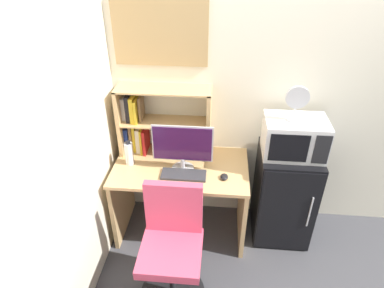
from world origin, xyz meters
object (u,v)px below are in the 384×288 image
wall_corkboard (160,32)px  keyboard (184,175)px  mini_fridge (283,194)px  computer_mouse (224,177)px  monitor (182,146)px  water_bottle (129,153)px  desk_fan (297,101)px  microwave (294,137)px  desk_chair (172,252)px  hutch_bookshelf (151,120)px

wall_corkboard → keyboard: bearing=-63.9°
keyboard → mini_fridge: bearing=13.0°
computer_mouse → monitor: bearing=164.2°
water_bottle → desk_fan: bearing=2.9°
microwave → wall_corkboard: size_ratio=0.65×
water_bottle → wall_corkboard: 1.02m
desk_chair → hutch_bookshelf: bearing=108.6°
desk_fan → computer_mouse: bearing=-158.4°
computer_mouse → microwave: size_ratio=0.17×
computer_mouse → desk_chair: bearing=-124.9°
desk_fan → desk_chair: size_ratio=0.30×
keyboard → computer_mouse: 0.33m
monitor → mini_fridge: monitor is taller
water_bottle → microwave: microwave is taller
computer_mouse → desk_fan: 0.82m
computer_mouse → water_bottle: 0.83m
keyboard → computer_mouse: (0.33, -0.00, 0.01)m
water_bottle → wall_corkboard: (0.26, 0.33, 0.94)m
monitor → wall_corkboard: 0.91m
hutch_bookshelf → computer_mouse: hutch_bookshelf is taller
monitor → hutch_bookshelf: bearing=139.9°
computer_mouse → microwave: 0.65m
hutch_bookshelf → desk_fan: 1.22m
mini_fridge → wall_corkboard: (-1.10, 0.26, 1.34)m
monitor → computer_mouse: size_ratio=5.94×
microwave → wall_corkboard: (-1.10, 0.25, 0.74)m
wall_corkboard → desk_fan: bearing=-13.6°
computer_mouse → microwave: (0.55, 0.21, 0.28)m
hutch_bookshelf → microwave: hutch_bookshelf is taller
mini_fridge → microwave: microwave is taller
water_bottle → microwave: 1.37m
mini_fridge → desk_fan: size_ratio=3.12×
hutch_bookshelf → monitor: hutch_bookshelf is taller
hutch_bookshelf → wall_corkboard: (0.10, 0.11, 0.72)m
desk_chair → microwave: bearing=38.7°
microwave → desk_fan: 0.32m
keyboard → hutch_bookshelf: bearing=132.6°
mini_fridge → wall_corkboard: size_ratio=1.18×
keyboard → desk_fan: desk_fan is taller
water_bottle → mini_fridge: size_ratio=0.25×
microwave → desk_fan: desk_fan is taller
computer_mouse → desk_fan: (0.51, 0.20, 0.60)m
computer_mouse → mini_fridge: size_ratio=0.09×
monitor → microwave: (0.89, 0.11, 0.07)m
mini_fridge → desk_fan: desk_fan is taller
keyboard → desk_fan: size_ratio=1.29×
desk_chair → mini_fridge: bearing=38.6°
desk_fan → monitor: bearing=-173.1°
computer_mouse → wall_corkboard: size_ratio=0.11×
microwave → desk_chair: size_ratio=0.51×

